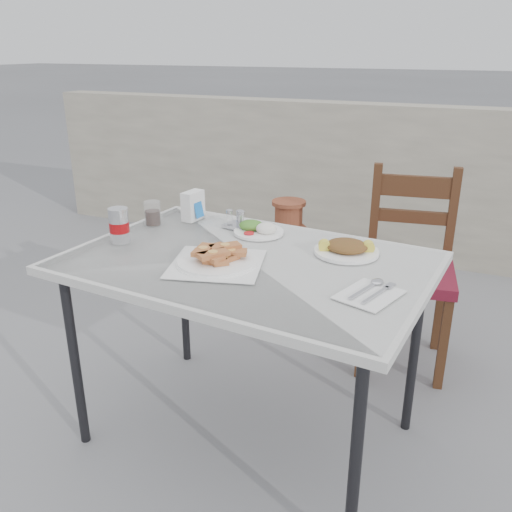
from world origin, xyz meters
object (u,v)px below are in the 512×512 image
at_px(cola_glass, 153,214).
at_px(condiment_caddy, 237,221).
at_px(salad_rice_plate, 258,229).
at_px(salad_chopped_plate, 347,248).
at_px(pide_plate, 217,256).
at_px(cafe_table, 247,272).
at_px(soda_can, 119,225).
at_px(terracotta_urn, 288,258).
at_px(napkin_holder, 193,206).
at_px(chair, 408,267).

distance_m(cola_glass, condiment_caddy, 0.39).
relative_size(salad_rice_plate, salad_chopped_plate, 0.86).
relative_size(pide_plate, cola_glass, 3.83).
bearing_deg(cafe_table, soda_can, -174.75).
height_order(pide_plate, terracotta_urn, pide_plate).
xyz_separation_m(napkin_holder, chair, (0.94, 0.57, -0.37)).
height_order(condiment_caddy, chair, chair).
distance_m(cafe_table, salad_chopped_plate, 0.41).
bearing_deg(chair, salad_chopped_plate, -111.26).
bearing_deg(soda_can, salad_rice_plate, 35.24).
xyz_separation_m(cola_glass, terracotta_urn, (0.28, 1.06, -0.56)).
xyz_separation_m(soda_can, napkin_holder, (0.12, 0.40, -0.01)).
height_order(pide_plate, condiment_caddy, condiment_caddy).
xyz_separation_m(salad_chopped_plate, condiment_caddy, (-0.54, 0.12, 0.01)).
bearing_deg(napkin_holder, salad_rice_plate, -1.75).
xyz_separation_m(chair, terracotta_urn, (-0.80, 0.35, -0.21)).
bearing_deg(salad_rice_plate, cola_glass, -170.89).
height_order(condiment_caddy, terracotta_urn, condiment_caddy).
height_order(pide_plate, chair, chair).
bearing_deg(cola_glass, condiment_caddy, 17.01).
bearing_deg(salad_rice_plate, napkin_holder, 170.63).
xyz_separation_m(pide_plate, soda_can, (-0.48, 0.05, 0.04)).
bearing_deg(napkin_holder, cafe_table, -30.91).
relative_size(pide_plate, chair, 0.40).
bearing_deg(cafe_table, chair, 61.37).
bearing_deg(chair, soda_can, -146.31).
relative_size(napkin_holder, terracotta_urn, 0.19).
xyz_separation_m(napkin_holder, condiment_caddy, (0.24, -0.02, -0.04)).
bearing_deg(soda_can, chair, 42.40).
relative_size(salad_chopped_plate, soda_can, 1.74).
distance_m(pide_plate, cola_glass, 0.59).
height_order(salad_chopped_plate, napkin_holder, napkin_holder).
xyz_separation_m(cafe_table, salad_chopped_plate, (0.34, 0.20, 0.08)).
bearing_deg(chair, salad_rice_plate, -141.36).
bearing_deg(cola_glass, salad_rice_plate, 9.11).
bearing_deg(condiment_caddy, cafe_table, -58.94).
xyz_separation_m(soda_can, condiment_caddy, (0.36, 0.38, -0.05)).
bearing_deg(napkin_holder, salad_chopped_plate, -2.94).
distance_m(pide_plate, chair, 1.22).
relative_size(soda_can, terracotta_urn, 0.21).
distance_m(salad_chopped_plate, cola_glass, 0.91).
bearing_deg(terracotta_urn, cafe_table, -76.94).
height_order(cafe_table, napkin_holder, napkin_holder).
bearing_deg(pide_plate, salad_rice_plate, 89.96).
bearing_deg(chair, cafe_table, -127.34).
relative_size(salad_rice_plate, cola_glass, 2.04).
distance_m(chair, terracotta_urn, 0.89).
bearing_deg(salad_chopped_plate, terracotta_urn, 120.84).
bearing_deg(condiment_caddy, salad_rice_plate, -16.88).
bearing_deg(condiment_caddy, terracotta_urn, 95.96).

